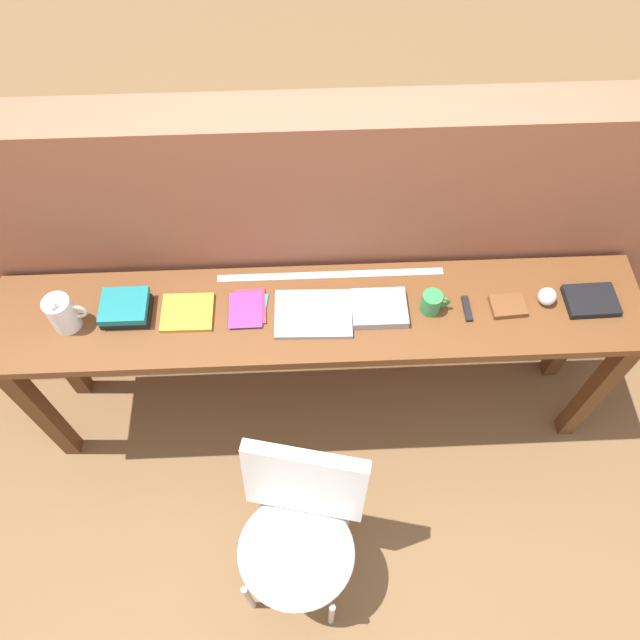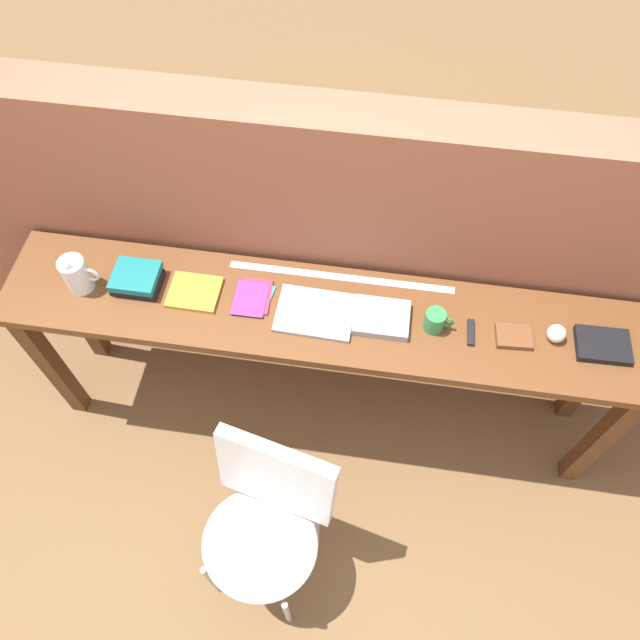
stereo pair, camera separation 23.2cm
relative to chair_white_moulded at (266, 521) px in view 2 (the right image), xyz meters
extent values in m
plane|color=brown|center=(0.10, 0.42, -0.53)|extent=(40.00, 40.00, 0.00)
cube|color=#9E5B42|center=(0.10, 1.06, 0.25)|extent=(6.00, 0.20, 1.55)
cube|color=brown|center=(0.10, 0.72, 0.33)|extent=(2.50, 0.44, 0.04)
cube|color=#5B341A|center=(-1.09, 0.56, -0.11)|extent=(0.07, 0.07, 0.84)
cube|color=#5B341A|center=(1.29, 0.56, -0.11)|extent=(0.07, 0.07, 0.84)
cube|color=#5B341A|center=(-1.09, 0.88, -0.11)|extent=(0.07, 0.07, 0.84)
cube|color=#5B341A|center=(1.29, 0.88, -0.11)|extent=(0.07, 0.07, 0.84)
ellipsoid|color=white|center=(-0.02, -0.07, -0.08)|extent=(0.52, 0.51, 0.08)
cube|color=white|center=(0.03, 0.12, 0.16)|extent=(0.45, 0.20, 0.40)
cylinder|color=#B2B2B7|center=(-0.21, -0.18, -0.32)|extent=(0.02, 0.02, 0.41)
cylinder|color=#B2B2B7|center=(0.11, -0.26, -0.32)|extent=(0.02, 0.02, 0.41)
cylinder|color=#B2B2B7|center=(-0.14, 0.12, -0.32)|extent=(0.02, 0.02, 0.41)
cylinder|color=#B2B2B7|center=(0.18, 0.05, -0.32)|extent=(0.02, 0.02, 0.41)
cylinder|color=white|center=(-0.84, 0.70, 0.43)|extent=(0.10, 0.10, 0.15)
cone|color=white|center=(-0.84, 0.67, 0.52)|extent=(0.04, 0.03, 0.04)
torus|color=white|center=(-0.78, 0.70, 0.44)|extent=(0.07, 0.01, 0.07)
cube|color=black|center=(-0.62, 0.73, 0.37)|extent=(0.18, 0.14, 0.03)
cube|color=#19757A|center=(-0.62, 0.74, 0.40)|extent=(0.17, 0.16, 0.03)
cube|color=gold|center=(-0.40, 0.73, 0.36)|extent=(0.20, 0.17, 0.02)
cube|color=green|center=(-0.18, 0.73, 0.35)|extent=(0.11, 0.15, 0.00)
cube|color=#3399D8|center=(-0.16, 0.74, 0.36)|extent=(0.14, 0.16, 0.00)
cube|color=#E5334C|center=(-0.16, 0.75, 0.36)|extent=(0.12, 0.17, 0.00)
cube|color=purple|center=(-0.18, 0.73, 0.36)|extent=(0.13, 0.16, 0.00)
cube|color=#9E9EA3|center=(0.08, 0.70, 0.36)|extent=(0.30, 0.22, 0.02)
cube|color=#9E9EA3|center=(0.33, 0.71, 0.37)|extent=(0.21, 0.17, 0.03)
cylinder|color=#338C4C|center=(0.52, 0.71, 0.40)|extent=(0.08, 0.08, 0.09)
torus|color=#338C4C|center=(0.57, 0.71, 0.40)|extent=(0.06, 0.01, 0.06)
cube|color=black|center=(0.67, 0.70, 0.36)|extent=(0.03, 0.11, 0.02)
cube|color=brown|center=(0.82, 0.70, 0.37)|extent=(0.14, 0.11, 0.02)
sphere|color=silver|center=(0.97, 0.73, 0.39)|extent=(0.07, 0.07, 0.07)
cube|color=black|center=(1.14, 0.71, 0.37)|extent=(0.20, 0.15, 0.03)
cube|color=silver|center=(0.16, 0.89, 0.35)|extent=(0.89, 0.03, 0.00)
camera|label=1|loc=(0.05, -0.57, 2.35)|focal=35.00mm
camera|label=2|loc=(0.28, -0.55, 2.35)|focal=35.00mm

